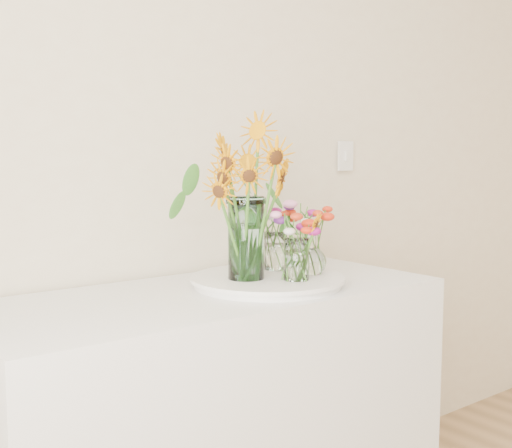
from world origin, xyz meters
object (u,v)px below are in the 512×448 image
at_px(small_vase_c, 276,251).
at_px(mason_jar, 246,239).
at_px(small_vase_a, 296,260).
at_px(counter, 217,435).
at_px(small_vase_b, 310,252).
at_px(tray, 268,282).

bearing_deg(small_vase_c, mason_jar, -157.82).
bearing_deg(small_vase_a, counter, 145.23).
height_order(counter, small_vase_b, small_vase_b).
distance_m(counter, small_vase_b, 0.63).
relative_size(tray, small_vase_a, 3.44).
height_order(tray, small_vase_c, small_vase_c).
bearing_deg(small_vase_b, small_vase_c, 105.39).
relative_size(small_vase_b, small_vase_c, 1.14).
xyz_separation_m(small_vase_a, small_vase_b, (0.10, 0.05, 0.01)).
distance_m(small_vase_a, small_vase_b, 0.11).
bearing_deg(small_vase_a, mason_jar, 135.06).
bearing_deg(mason_jar, counter, 161.55).
relative_size(tray, small_vase_b, 3.08).
bearing_deg(tray, small_vase_b, -20.22).
relative_size(tray, mason_jar, 1.77).
bearing_deg(counter, small_vase_c, 8.69).
bearing_deg(small_vase_b, mason_jar, 164.27).
height_order(counter, tray, tray).
bearing_deg(counter, small_vase_a, -34.77).
bearing_deg(counter, tray, -13.53).
bearing_deg(counter, mason_jar, -18.45).
bearing_deg(mason_jar, small_vase_b, -15.73).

